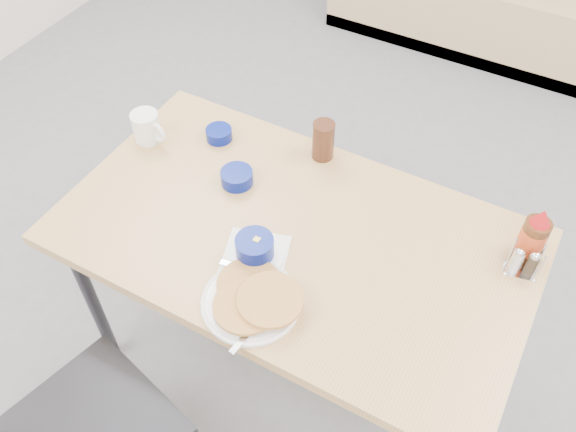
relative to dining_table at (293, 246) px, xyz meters
The scene contains 10 objects.
ground 0.74m from the dining_table, 90.00° to the right, with size 6.00×6.00×0.00m, color slate.
dining_table is the anchor object (origin of this frame).
pancake_plate 0.28m from the dining_table, 85.07° to the right, with size 0.28×0.29×0.05m.
coffee_mug 0.65m from the dining_table, 168.44° to the left, with size 0.14×0.09×0.11m.
grits_setting 0.17m from the dining_table, 112.65° to the right, with size 0.24×0.23×0.08m.
creamer_bowl 0.50m from the dining_table, 149.75° to the left, with size 0.09×0.09×0.04m.
butter_bowl 0.29m from the dining_table, 159.21° to the left, with size 0.10×0.10×0.05m.
amber_tumbler 0.37m from the dining_table, 102.52° to the left, with size 0.07×0.07×0.14m, color #3E2013.
condiment_caddy 0.66m from the dining_table, 16.44° to the left, with size 0.10×0.07×0.11m.
syrup_bottle 0.68m from the dining_table, 21.64° to the left, with size 0.07×0.07×0.19m.
Camera 1 is at (0.54, -0.77, 2.15)m, focal length 38.00 mm.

